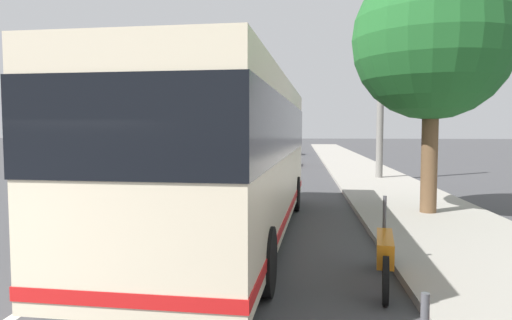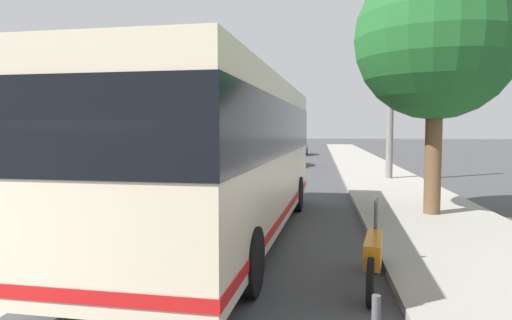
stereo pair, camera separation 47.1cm
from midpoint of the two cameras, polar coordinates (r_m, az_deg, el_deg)
sidewalk_curb at (r=12.76m, az=19.81°, el=-6.76°), size 110.00×3.60×0.14m
lane_divider_line at (r=12.96m, az=-11.82°, el=-6.74°), size 110.00×0.16×0.01m
coach_bus at (r=9.95m, az=-4.68°, el=1.42°), size 10.86×3.18×3.40m
motorcycle_angled at (r=7.28m, az=14.03°, el=-11.33°), size 2.24×0.44×1.28m
car_far_distant at (r=29.40m, az=1.67°, el=0.59°), size 4.24×1.95×1.39m
car_ahead_same_lane at (r=38.14m, az=-3.56°, el=1.37°), size 4.24×1.99×1.44m
car_oncoming at (r=41.87m, az=3.11°, el=1.65°), size 4.21×1.92×1.52m
roadside_tree_mid_block at (r=13.11m, az=20.27°, el=13.81°), size 4.19×4.19×6.81m
utility_pole at (r=21.69m, az=14.74°, el=8.01°), size 0.31×0.31×7.95m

